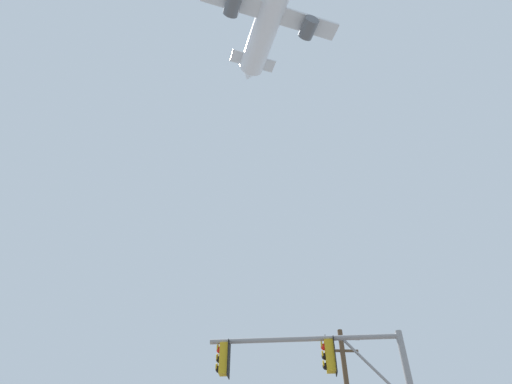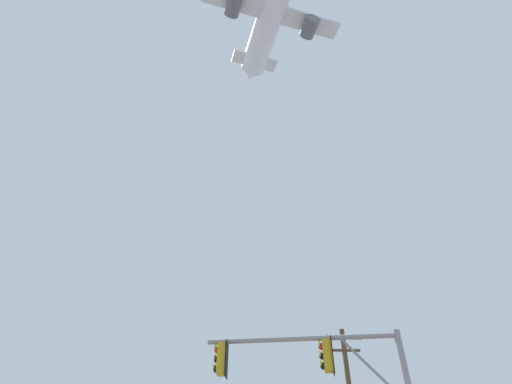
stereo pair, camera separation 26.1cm
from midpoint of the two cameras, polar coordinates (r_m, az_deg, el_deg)
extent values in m
cylinder|color=gray|center=(13.47, 6.73, -19.23)|extent=(5.67, 0.84, 0.15)
cylinder|color=gray|center=(13.34, 16.34, -22.33)|extent=(1.77, 0.29, 2.02)
cube|color=gold|center=(13.47, -4.08, -21.77)|extent=(0.30, 0.35, 0.90)
cylinder|color=gold|center=(13.64, -3.97, -19.72)|extent=(0.05, 0.05, 0.12)
cube|color=black|center=(13.45, -3.44, -21.76)|extent=(0.08, 0.46, 1.04)
sphere|color=red|center=(13.58, -4.67, -20.68)|extent=(0.20, 0.20, 0.20)
cylinder|color=gold|center=(13.61, -4.94, -20.44)|extent=(0.07, 0.21, 0.21)
sphere|color=black|center=(13.50, -4.73, -21.81)|extent=(0.20, 0.20, 0.20)
cylinder|color=gold|center=(13.53, -5.01, -21.57)|extent=(0.07, 0.21, 0.21)
sphere|color=black|center=(13.41, -4.80, -22.95)|extent=(0.20, 0.20, 0.20)
cylinder|color=gold|center=(13.44, -5.08, -22.70)|extent=(0.07, 0.21, 0.21)
cube|color=gold|center=(13.33, 10.31, -21.08)|extent=(0.30, 0.35, 0.90)
cylinder|color=gold|center=(13.49, 10.05, -19.03)|extent=(0.05, 0.05, 0.12)
cube|color=black|center=(13.34, 10.95, -21.02)|extent=(0.08, 0.46, 1.04)
sphere|color=red|center=(13.41, 9.52, -20.05)|extent=(0.20, 0.20, 0.20)
cylinder|color=gold|center=(13.42, 9.19, -19.83)|extent=(0.07, 0.21, 0.21)
sphere|color=black|center=(13.32, 9.65, -21.18)|extent=(0.20, 0.20, 0.20)
cylinder|color=gold|center=(13.33, 9.32, -20.96)|extent=(0.07, 0.21, 0.21)
sphere|color=black|center=(13.23, 9.79, -22.33)|extent=(0.20, 0.20, 0.20)
cylinder|color=gold|center=(13.25, 9.46, -22.11)|extent=(0.07, 0.21, 0.21)
cube|color=brown|center=(26.13, 12.02, -18.89)|extent=(2.20, 0.12, 0.12)
cube|color=brown|center=(25.90, 12.24, -20.33)|extent=(1.80, 0.12, 0.12)
cylinder|color=gray|center=(25.99, 9.94, -18.75)|extent=(0.10, 0.10, 0.18)
cylinder|color=gray|center=(26.38, 14.00, -18.51)|extent=(0.10, 0.10, 0.18)
cylinder|color=white|center=(56.62, 2.54, 23.93)|extent=(8.14, 18.75, 3.30)
cone|color=white|center=(61.57, -0.61, 15.79)|extent=(3.25, 2.74, 2.80)
cube|color=silver|center=(56.40, 2.38, 23.26)|extent=(17.48, 6.88, 0.37)
cylinder|color=#595B60|center=(56.56, 7.47, 21.37)|extent=(2.45, 2.88, 1.85)
cylinder|color=#595B60|center=(54.90, -2.91, 24.08)|extent=(2.45, 2.88, 1.85)
cube|color=#0C5933|center=(61.97, -0.01, 18.34)|extent=(1.01, 2.85, 3.92)
cube|color=silver|center=(60.78, -0.07, 17.41)|extent=(6.45, 3.44, 0.21)
camera|label=1|loc=(0.13, -89.67, -0.27)|focal=29.37mm
camera|label=2|loc=(0.13, 90.33, 0.27)|focal=29.37mm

